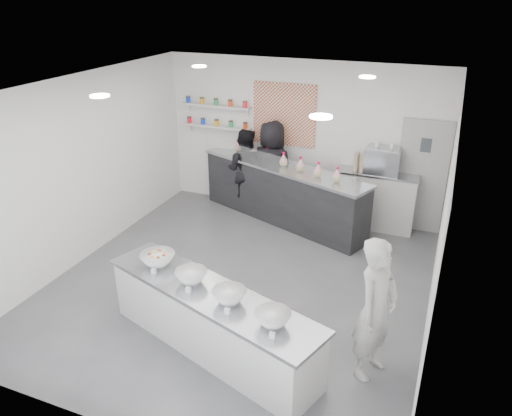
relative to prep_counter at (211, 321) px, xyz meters
The scene contains 26 objects.
floor 1.58m from the prep_counter, 100.38° to the left, with size 6.00×6.00×0.00m, color #515156.
ceiling 2.99m from the prep_counter, 100.38° to the left, with size 6.00×6.00×0.00m, color white.
back_wall 4.64m from the prep_counter, 93.49° to the left, with size 5.50×5.50×0.00m, color white.
left_wall 3.54m from the prep_counter, 153.61° to the left, with size 6.00×6.00×0.00m, color white.
right_wall 3.09m from the prep_counter, 31.23° to the left, with size 6.00×6.00×0.00m, color white.
back_door 4.95m from the prep_counter, 65.63° to the left, with size 0.88×0.04×2.10m, color #9C9C9A.
pattern_panel 4.77m from the prep_counter, 97.95° to the left, with size 1.25×0.03×1.20m, color #A22B00.
jar_shelf_lower 4.98m from the prep_counter, 114.71° to the left, with size 1.45×0.22×0.04m, color silver.
jar_shelf_upper 5.10m from the prep_counter, 114.71° to the left, with size 1.45×0.22×0.04m, color silver.
preserve_jars 5.04m from the prep_counter, 114.81° to the left, with size 1.45×0.10×0.56m, color red, non-canonical shape.
downlight_0 3.10m from the prep_counter, 163.35° to the left, with size 0.24×0.24×0.02m, color white.
downlight_1 2.84m from the prep_counter, 24.00° to the left, with size 0.24×0.24×0.02m, color white.
downlight_2 4.35m from the prep_counter, 118.37° to the left, with size 0.24×0.24×0.02m, color white.
downlight_3 4.17m from the prep_counter, 70.06° to the left, with size 0.24×0.24×0.02m, color white.
prep_counter is the anchor object (origin of this frame).
back_bar 3.93m from the prep_counter, 96.20° to the left, with size 3.60×0.66×1.12m, color black.
sneeze_guard 3.74m from the prep_counter, 98.46° to the left, with size 3.55×0.02×0.30m, color white.
espresso_ledge 4.47m from the prep_counter, 73.41° to the left, with size 1.47×0.47×1.09m, color beige.
espresso_machine 4.57m from the prep_counter, 72.67° to the left, with size 0.62×0.42×0.47m, color #93969E.
cup_stacks 4.46m from the prep_counter, 77.81° to the left, with size 0.24×0.24×0.33m, color #CCB885, non-canonical shape.
prep_bowls 0.51m from the prep_counter, 104.04° to the right, with size 2.36×0.51×0.16m, color white, non-canonical shape.
label_cards 0.70m from the prep_counter, 71.21° to the right, with size 2.01×0.04×0.07m, color white, non-canonical shape.
cookie_bags 4.01m from the prep_counter, 96.20° to the left, with size 2.55×0.15×0.27m, color pink, non-canonical shape.
woman_prep 2.00m from the prep_counter, 10.29° to the left, with size 0.64×0.42×1.76m, color beige.
staff_left 4.38m from the prep_counter, 107.59° to the left, with size 0.82×0.64×1.68m, color black.
staff_right 4.25m from the prep_counter, 100.17° to the left, with size 0.92×0.60×1.88m, color black.
Camera 1 is at (2.68, -5.98, 4.24)m, focal length 35.00 mm.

